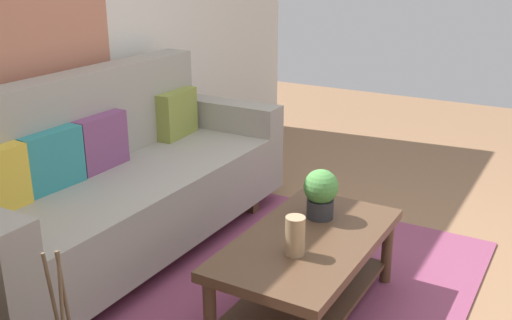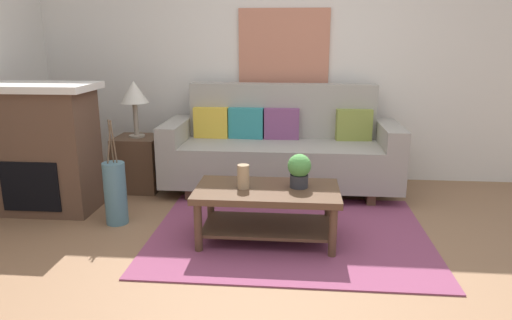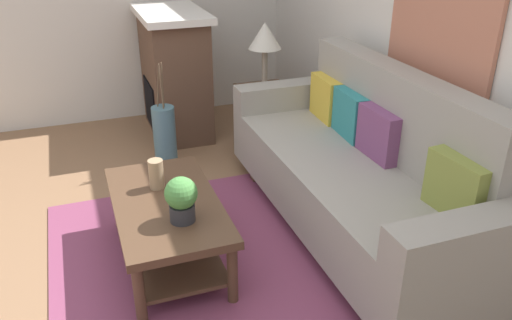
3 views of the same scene
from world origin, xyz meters
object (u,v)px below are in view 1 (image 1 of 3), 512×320
(potted_plant_tabletop, at_px, (321,192))
(framed_painting, at_px, (45,13))
(throw_pillow_olive, at_px, (176,114))
(coffee_table, at_px, (308,259))
(throw_pillow_teal, at_px, (51,160))
(throw_pillow_plum, at_px, (100,142))
(tabletop_vase, at_px, (295,236))
(couch, at_px, (119,185))

(potted_plant_tabletop, height_order, framed_painting, framed_painting)
(throw_pillow_olive, height_order, coffee_table, throw_pillow_olive)
(throw_pillow_teal, height_order, throw_pillow_olive, same)
(throw_pillow_plum, xyz_separation_m, tabletop_vase, (-0.24, -1.40, -0.16))
(tabletop_vase, bearing_deg, throw_pillow_olive, 55.06)
(throw_pillow_teal, height_order, potted_plant_tabletop, throw_pillow_teal)
(throw_pillow_teal, xyz_separation_m, throw_pillow_olive, (1.11, 0.00, 0.00))
(couch, distance_m, tabletop_vase, 1.30)
(potted_plant_tabletop, relative_size, framed_painting, 0.27)
(couch, relative_size, tabletop_vase, 12.69)
(couch, bearing_deg, tabletop_vase, -100.61)
(tabletop_vase, distance_m, potted_plant_tabletop, 0.43)
(throw_pillow_plum, relative_size, framed_painting, 0.37)
(coffee_table, relative_size, framed_painting, 1.14)
(throw_pillow_plum, bearing_deg, tabletop_vase, -99.68)
(throw_pillow_olive, xyz_separation_m, tabletop_vase, (-0.98, -1.40, -0.16))
(couch, relative_size, coffee_table, 2.13)
(couch, bearing_deg, throw_pillow_teal, 161.33)
(coffee_table, relative_size, tabletop_vase, 5.95)
(couch, bearing_deg, framed_painting, 90.00)
(coffee_table, bearing_deg, throw_pillow_plum, 87.59)
(couch, xyz_separation_m, tabletop_vase, (-0.24, -1.28, 0.09))
(couch, relative_size, throw_pillow_plum, 6.51)
(throw_pillow_plum, distance_m, framed_painting, 0.80)
(couch, height_order, throw_pillow_plum, couch)
(coffee_table, height_order, potted_plant_tabletop, potted_plant_tabletop)
(throw_pillow_olive, xyz_separation_m, coffee_table, (-0.80, -1.38, -0.37))
(throw_pillow_teal, xyz_separation_m, framed_painting, (0.37, 0.34, 0.72))
(throw_pillow_teal, bearing_deg, tabletop_vase, -84.66)
(couch, relative_size, potted_plant_tabletop, 8.95)
(throw_pillow_plum, distance_m, potted_plant_tabletop, 1.35)
(coffee_table, distance_m, framed_painting, 2.04)
(throw_pillow_teal, xyz_separation_m, throw_pillow_plum, (0.37, 0.00, 0.00))
(coffee_table, distance_m, tabletop_vase, 0.28)
(throw_pillow_teal, height_order, throw_pillow_plum, same)
(throw_pillow_teal, relative_size, tabletop_vase, 1.95)
(tabletop_vase, xyz_separation_m, framed_painting, (0.24, 1.74, 0.88))
(throw_pillow_teal, distance_m, tabletop_vase, 1.41)
(throw_pillow_teal, distance_m, throw_pillow_plum, 0.37)
(throw_pillow_plum, height_order, tabletop_vase, throw_pillow_plum)
(throw_pillow_olive, bearing_deg, throw_pillow_plum, 180.00)
(coffee_table, height_order, tabletop_vase, tabletop_vase)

